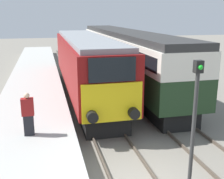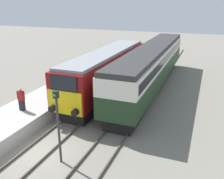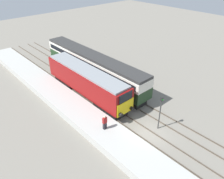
# 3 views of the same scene
# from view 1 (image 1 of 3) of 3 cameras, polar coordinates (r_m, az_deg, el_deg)

# --- Properties ---
(platform_left) EXTENTS (3.50, 50.00, 0.89)m
(platform_left) POSITION_cam_1_polar(r_m,az_deg,el_deg) (15.98, -15.79, -2.94)
(platform_left) COLOR #A8A8A3
(platform_left) RESTS_ON ground_plane
(rails_near_track) EXTENTS (1.51, 60.00, 0.14)m
(rails_near_track) POSITION_cam_1_polar(r_m,az_deg,el_deg) (13.51, -1.82, -7.38)
(rails_near_track) COLOR #4C4238
(rails_near_track) RESTS_ON ground_plane
(rails_far_track) EXTENTS (1.50, 60.00, 0.14)m
(rails_far_track) POSITION_cam_1_polar(r_m,az_deg,el_deg) (14.53, 11.49, -6.03)
(rails_far_track) COLOR #4C4238
(rails_far_track) RESTS_ON ground_plane
(locomotive) EXTENTS (2.70, 14.62, 3.91)m
(locomotive) POSITION_cam_1_polar(r_m,az_deg,el_deg) (17.92, -5.36, 5.22)
(locomotive) COLOR black
(locomotive) RESTS_ON ground_plane
(passenger_carriage) EXTENTS (2.75, 20.29, 4.06)m
(passenger_carriage) POSITION_cam_1_polar(r_m,az_deg,el_deg) (21.56, 2.46, 7.68)
(passenger_carriage) COLOR black
(passenger_carriage) RESTS_ON ground_plane
(person_on_platform) EXTENTS (0.44, 0.26, 1.62)m
(person_on_platform) POSITION_cam_1_polar(r_m,az_deg,el_deg) (10.70, -16.69, -4.86)
(person_on_platform) COLOR black
(person_on_platform) RESTS_ON platform_left
(signal_post) EXTENTS (0.24, 0.28, 3.96)m
(signal_post) POSITION_cam_1_polar(r_m,az_deg,el_deg) (8.69, 16.45, -4.83)
(signal_post) COLOR #333333
(signal_post) RESTS_ON ground_plane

